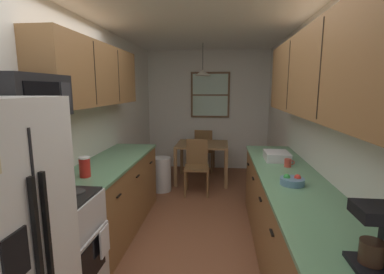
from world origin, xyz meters
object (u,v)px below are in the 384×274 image
(dining_table, at_px, (202,149))
(mug_by_coffeemaker, at_px, (288,163))
(stove_range, at_px, (53,252))
(dish_rack, at_px, (277,156))
(trash_bin, at_px, (162,174))
(dining_chair_near, at_px, (197,164))
(storage_canister, at_px, (85,167))
(fruit_bowl, at_px, (292,181))
(microwave_over_range, at_px, (24,96))
(dining_chair_far, at_px, (204,148))

(dining_table, distance_m, mug_by_coffeemaker, 2.39)
(stove_range, bearing_deg, dish_rack, 36.33)
(trash_bin, distance_m, dish_rack, 2.16)
(stove_range, height_order, dining_chair_near, stove_range)
(stove_range, distance_m, dining_table, 3.40)
(stove_range, height_order, storage_canister, stove_range)
(stove_range, height_order, mug_by_coffeemaker, stove_range)
(trash_bin, distance_m, fruit_bowl, 2.72)
(dining_chair_near, distance_m, mug_by_coffeemaker, 1.91)
(dining_chair_near, distance_m, trash_bin, 0.64)
(dining_table, distance_m, storage_canister, 2.86)
(dining_table, bearing_deg, dish_rack, -60.74)
(dining_chair_near, distance_m, fruit_bowl, 2.35)
(storage_canister, bearing_deg, microwave_over_range, -100.33)
(storage_canister, bearing_deg, dish_rack, 23.40)
(microwave_over_range, relative_size, dish_rack, 1.88)
(dining_table, height_order, trash_bin, dining_table)
(microwave_over_range, distance_m, fruit_bowl, 2.26)
(stove_range, height_order, microwave_over_range, microwave_over_range)
(storage_canister, bearing_deg, dining_chair_far, 73.91)
(microwave_over_range, height_order, dining_table, microwave_over_range)
(dining_chair_near, xyz_separation_m, mug_by_coffeemaker, (1.13, -1.48, 0.44))
(stove_range, xyz_separation_m, dish_rack, (1.97, 1.45, 0.48))
(dining_table, relative_size, trash_bin, 1.64)
(microwave_over_range, bearing_deg, mug_by_coffeemaker, 28.38)
(dish_rack, bearing_deg, trash_bin, 144.27)
(dish_rack, bearing_deg, microwave_over_range, -145.19)
(microwave_over_range, height_order, mug_by_coffeemaker, microwave_over_range)
(dining_chair_far, bearing_deg, dining_chair_near, -91.99)
(mug_by_coffeemaker, height_order, fruit_bowl, fruit_bowl)
(dining_chair_far, bearing_deg, dish_rack, -67.31)
(dining_chair_near, height_order, mug_by_coffeemaker, mug_by_coffeemaker)
(dish_rack, bearing_deg, stove_range, -143.67)
(dish_rack, bearing_deg, dining_chair_far, 112.69)
(mug_by_coffeemaker, xyz_separation_m, fruit_bowl, (-0.09, -0.58, -0.01))
(dining_table, xyz_separation_m, storage_canister, (-0.95, -2.67, 0.38))
(fruit_bowl, bearing_deg, dining_chair_near, 116.69)
(dining_chair_far, bearing_deg, stove_range, -103.66)
(storage_canister, bearing_deg, trash_bin, 81.69)
(dining_chair_near, relative_size, dining_chair_far, 1.00)
(mug_by_coffeemaker, bearing_deg, stove_range, -150.29)
(mug_by_coffeemaker, bearing_deg, dining_chair_far, 111.73)
(fruit_bowl, bearing_deg, trash_bin, 128.41)
(dining_chair_near, height_order, dish_rack, dish_rack)
(stove_range, bearing_deg, microwave_over_range, 179.97)
(microwave_over_range, height_order, dining_chair_far, microwave_over_range)
(dining_chair_far, relative_size, dish_rack, 2.65)
(dining_chair_far, distance_m, trash_bin, 1.41)
(trash_bin, distance_m, mug_by_coffeemaker, 2.38)
(trash_bin, relative_size, dish_rack, 1.72)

